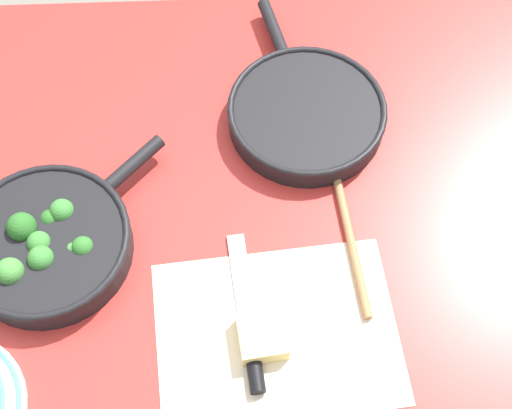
% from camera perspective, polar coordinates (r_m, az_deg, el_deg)
% --- Properties ---
extents(ground_plane, '(14.00, 14.00, 0.00)m').
position_cam_1_polar(ground_plane, '(1.91, 0.00, -11.63)').
color(ground_plane, slate).
extents(dining_table_red, '(1.23, 0.98, 0.77)m').
position_cam_1_polar(dining_table_red, '(1.27, 0.00, -2.20)').
color(dining_table_red, '#B72D28').
rests_on(dining_table_red, ground_plane).
extents(skillet_broccoli, '(0.32, 0.33, 0.08)m').
position_cam_1_polar(skillet_broccoli, '(1.18, -16.40, -2.92)').
color(skillet_broccoli, black).
rests_on(skillet_broccoli, dining_table_red).
extents(skillet_eggs, '(0.28, 0.41, 0.05)m').
position_cam_1_polar(skillet_eggs, '(1.28, 4.02, 7.32)').
color(skillet_eggs, black).
rests_on(skillet_eggs, dining_table_red).
extents(wooden_spoon, '(0.06, 0.38, 0.02)m').
position_cam_1_polar(wooden_spoon, '(1.22, 6.64, 1.34)').
color(wooden_spoon, '#996B42').
rests_on(wooden_spoon, dining_table_red).
extents(parchment_sheet, '(0.39, 0.31, 0.00)m').
position_cam_1_polar(parchment_sheet, '(1.11, 1.68, -10.19)').
color(parchment_sheet, beige).
rests_on(parchment_sheet, dining_table_red).
extents(grater_knife, '(0.05, 0.27, 0.02)m').
position_cam_1_polar(grater_knife, '(1.10, -0.52, -10.26)').
color(grater_knife, silver).
rests_on(grater_knife, dining_table_red).
extents(cheese_block, '(0.08, 0.08, 0.04)m').
position_cam_1_polar(cheese_block, '(1.09, 0.33, -10.48)').
color(cheese_block, '#EFD67A').
rests_on(cheese_block, dining_table_red).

